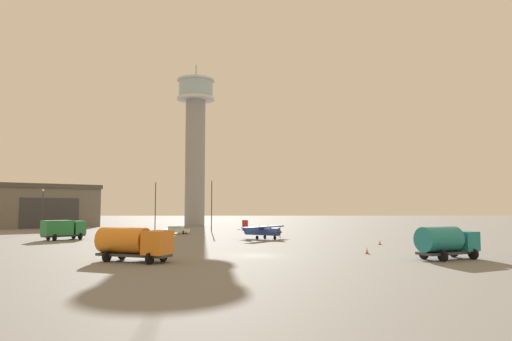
{
  "coord_description": "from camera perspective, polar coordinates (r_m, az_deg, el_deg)",
  "views": [
    {
      "loc": [
        -0.61,
        -46.73,
        4.9
      ],
      "look_at": [
        0.33,
        29.98,
        10.88
      ],
      "focal_mm": 32.43,
      "sensor_mm": 36.0,
      "label": 1
    }
  ],
  "objects": [
    {
      "name": "ground_plane",
      "position": [
        46.99,
        0.05,
        -10.44
      ],
      "size": [
        400.0,
        400.0,
        0.0
      ],
      "primitive_type": "plane",
      "color": "slate"
    },
    {
      "name": "truck_box_green",
      "position": [
        74.02,
        -22.69,
        -6.64
      ],
      "size": [
        5.83,
        5.86,
        2.87
      ],
      "rotation": [
        0.0,
        0.0,
        0.79
      ],
      "color": "#38383D",
      "rests_on": "ground_plane"
    },
    {
      "name": "truck_fuel_tanker_orange",
      "position": [
        43.03,
        -14.9,
        -8.57
      ],
      "size": [
        7.23,
        4.74,
        3.01
      ],
      "rotation": [
        0.0,
        0.0,
        5.9
      ],
      "color": "#38383D",
      "rests_on": "ground_plane"
    },
    {
      "name": "traffic_cone_near_right",
      "position": [
        49.97,
        13.53,
        -9.58
      ],
      "size": [
        0.36,
        0.36,
        0.67
      ],
      "color": "black",
      "rests_on": "ground_plane"
    },
    {
      "name": "control_tower",
      "position": [
        120.43,
        -7.49,
        4.12
      ],
      "size": [
        9.64,
        9.64,
        41.86
      ],
      "color": "gray",
      "rests_on": "ground_plane"
    },
    {
      "name": "light_post_centre",
      "position": [
        91.13,
        -5.49,
        -3.78
      ],
      "size": [
        0.44,
        0.44,
        10.17
      ],
      "color": "#38383D",
      "rests_on": "ground_plane"
    },
    {
      "name": "car_white",
      "position": [
        84.38,
        -9.77,
        -7.22
      ],
      "size": [
        4.49,
        2.65,
        1.37
      ],
      "rotation": [
        0.0,
        0.0,
        6.16
      ],
      "color": "white",
      "rests_on": "ground_plane"
    },
    {
      "name": "airplane_blue",
      "position": [
        70.09,
        0.7,
        -7.4
      ],
      "size": [
        7.29,
        8.51,
        2.8
      ],
      "rotation": [
        0.0,
        0.0,
        5.67
      ],
      "color": "#2847A8",
      "rests_on": "ground_plane"
    },
    {
      "name": "traffic_cone_near_left",
      "position": [
        62.21,
        15.03,
        -8.57
      ],
      "size": [
        0.36,
        0.36,
        0.55
      ],
      "color": "black",
      "rests_on": "ground_plane"
    },
    {
      "name": "truck_fuel_tanker_teal",
      "position": [
        46.87,
        22.37,
        -8.07
      ],
      "size": [
        6.5,
        4.79,
        3.04
      ],
      "rotation": [
        0.0,
        0.0,
        0.45
      ],
      "color": "#38383D",
      "rests_on": "ground_plane"
    },
    {
      "name": "light_post_east",
      "position": [
        91.31,
        -12.31,
        -3.82
      ],
      "size": [
        0.44,
        0.44,
        9.8
      ],
      "color": "#38383D",
      "rests_on": "ground_plane"
    },
    {
      "name": "light_post_west",
      "position": [
        98.49,
        -24.83,
        -4.02
      ],
      "size": [
        0.44,
        0.44,
        8.26
      ],
      "color": "#38383D",
      "rests_on": "ground_plane"
    },
    {
      "name": "hangar",
      "position": [
        124.18,
        -25.18,
        -3.96
      ],
      "size": [
        31.0,
        30.35,
        10.09
      ],
      "rotation": [
        0.0,
        0.0,
        -0.91
      ],
      "color": "#6B665B",
      "rests_on": "ground_plane"
    }
  ]
}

